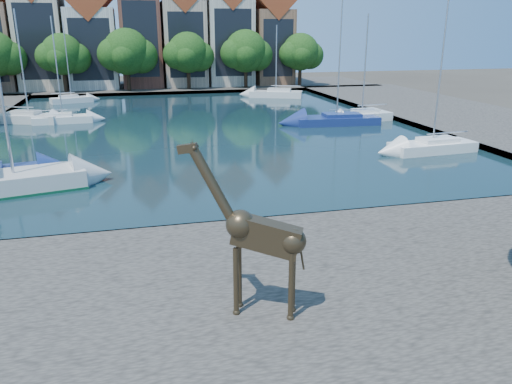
% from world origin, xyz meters
% --- Properties ---
extents(ground, '(160.00, 160.00, 0.00)m').
position_xyz_m(ground, '(0.00, 0.00, 0.00)').
color(ground, '#38332B').
rests_on(ground, ground).
extents(water_basin, '(38.00, 50.00, 0.08)m').
position_xyz_m(water_basin, '(0.00, 24.00, 0.04)').
color(water_basin, black).
rests_on(water_basin, ground).
extents(near_quay, '(50.00, 14.00, 0.50)m').
position_xyz_m(near_quay, '(0.00, -7.00, 0.25)').
color(near_quay, '#545049').
rests_on(near_quay, ground).
extents(far_quay, '(60.00, 16.00, 0.50)m').
position_xyz_m(far_quay, '(0.00, 56.00, 0.25)').
color(far_quay, '#545049').
rests_on(far_quay, ground).
extents(right_quay, '(14.00, 52.00, 0.50)m').
position_xyz_m(right_quay, '(25.00, 24.00, 0.25)').
color(right_quay, '#545049').
rests_on(right_quay, ground).
extents(townhouse_west_mid, '(5.94, 9.18, 16.79)m').
position_xyz_m(townhouse_west_mid, '(-17.00, 55.99, 8.23)').
color(townhouse_west_mid, beige).
rests_on(townhouse_west_mid, far_quay).
extents(townhouse_west_inner, '(6.43, 9.18, 15.15)m').
position_xyz_m(townhouse_west_inner, '(-10.50, 55.99, 7.35)').
color(townhouse_west_inner, silver).
rests_on(townhouse_west_inner, far_quay).
extents(townhouse_center, '(5.44, 9.18, 16.93)m').
position_xyz_m(townhouse_center, '(-4.00, 55.99, 8.36)').
color(townhouse_center, brown).
rests_on(townhouse_center, far_quay).
extents(townhouse_east_inner, '(5.94, 9.18, 15.79)m').
position_xyz_m(townhouse_east_inner, '(2.00, 55.99, 7.73)').
color(townhouse_east_inner, tan).
rests_on(townhouse_east_inner, far_quay).
extents(townhouse_east_mid, '(6.43, 9.18, 16.65)m').
position_xyz_m(townhouse_east_mid, '(8.50, 55.99, 8.10)').
color(townhouse_east_mid, beige).
rests_on(townhouse_east_mid, far_quay).
extents(townhouse_east_end, '(5.44, 9.18, 14.43)m').
position_xyz_m(townhouse_east_end, '(15.00, 55.99, 7.11)').
color(townhouse_east_end, '#895E42').
rests_on(townhouse_east_end, far_quay).
extents(far_tree_west, '(6.76, 5.20, 7.36)m').
position_xyz_m(far_tree_west, '(-13.91, 50.49, 5.08)').
color(far_tree_west, '#332114').
rests_on(far_tree_west, far_quay).
extents(far_tree_mid_west, '(7.80, 6.00, 8.00)m').
position_xyz_m(far_tree_mid_west, '(-5.89, 50.49, 5.29)').
color(far_tree_mid_west, '#332114').
rests_on(far_tree_mid_west, far_quay).
extents(far_tree_mid_east, '(7.02, 5.40, 7.52)m').
position_xyz_m(far_tree_mid_east, '(2.10, 50.49, 5.13)').
color(far_tree_mid_east, '#332114').
rests_on(far_tree_mid_east, far_quay).
extents(far_tree_east, '(7.54, 5.80, 7.84)m').
position_xyz_m(far_tree_east, '(10.11, 50.49, 5.24)').
color(far_tree_east, '#332114').
rests_on(far_tree_east, far_quay).
extents(far_tree_far_east, '(6.76, 5.20, 7.36)m').
position_xyz_m(far_tree_far_east, '(18.09, 50.49, 5.08)').
color(far_tree_far_east, '#332114').
rests_on(far_tree_far_east, far_quay).
extents(giraffe_statue, '(3.21, 1.68, 4.82)m').
position_xyz_m(giraffe_statue, '(-2.70, -7.32, 2.87)').
color(giraffe_statue, '#3A2E1D').
rests_on(giraffe_statue, near_quay).
extents(sailboat_left_c, '(5.29, 2.13, 9.25)m').
position_xyz_m(sailboat_left_c, '(-12.00, 28.86, 0.58)').
color(sailboat_left_c, white).
rests_on(sailboat_left_c, water_basin).
extents(sailboat_left_d, '(6.14, 3.96, 9.84)m').
position_xyz_m(sailboat_left_d, '(-15.00, 29.69, 0.67)').
color(sailboat_left_d, beige).
rests_on(sailboat_left_d, water_basin).
extents(sailboat_left_e, '(4.90, 3.11, 9.05)m').
position_xyz_m(sailboat_left_e, '(-12.62, 42.80, 0.59)').
color(sailboat_left_e, white).
rests_on(sailboat_left_e, water_basin).
extents(sailboat_right_a, '(6.16, 2.57, 9.89)m').
position_xyz_m(sailboat_right_a, '(14.25, 10.54, 0.61)').
color(sailboat_right_a, white).
rests_on(sailboat_right_a, water_basin).
extents(sailboat_right_b, '(7.62, 3.17, 11.08)m').
position_xyz_m(sailboat_right_b, '(12.00, 22.23, 0.61)').
color(sailboat_right_b, navy).
rests_on(sailboat_right_b, water_basin).
extents(sailboat_right_c, '(5.64, 2.39, 9.48)m').
position_xyz_m(sailboat_right_c, '(15.00, 23.36, 0.68)').
color(sailboat_right_c, white).
rests_on(sailboat_right_c, water_basin).
extents(sailboat_right_d, '(6.94, 4.64, 8.70)m').
position_xyz_m(sailboat_right_d, '(12.00, 42.03, 0.66)').
color(sailboat_right_d, silver).
rests_on(sailboat_right_d, water_basin).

